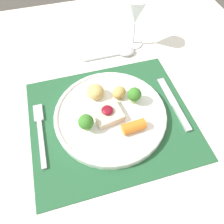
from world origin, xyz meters
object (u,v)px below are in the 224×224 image
at_px(dinner_plate, 112,113).
at_px(spoon, 122,53).
at_px(fork, 40,129).
at_px(knife, 176,106).
at_px(wine_glass_near, 136,14).

xyz_separation_m(dinner_plate, spoon, (0.10, 0.23, -0.01)).
bearing_deg(fork, dinner_plate, -2.54).
xyz_separation_m(knife, wine_glass_near, (-0.02, 0.29, 0.11)).
relative_size(fork, spoon, 1.08).
bearing_deg(dinner_plate, wine_glass_near, 60.61).
xyz_separation_m(dinner_plate, wine_glass_near, (0.15, 0.27, 0.09)).
bearing_deg(dinner_plate, fork, 177.73).
distance_m(dinner_plate, knife, 0.18).
relative_size(dinner_plate, fork, 1.57).
bearing_deg(fork, wine_glass_near, 37.47).
height_order(knife, spoon, spoon).
height_order(dinner_plate, fork, dinner_plate).
bearing_deg(knife, wine_glass_near, 93.29).
xyz_separation_m(dinner_plate, knife, (0.18, -0.02, -0.01)).
distance_m(fork, spoon, 0.37).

